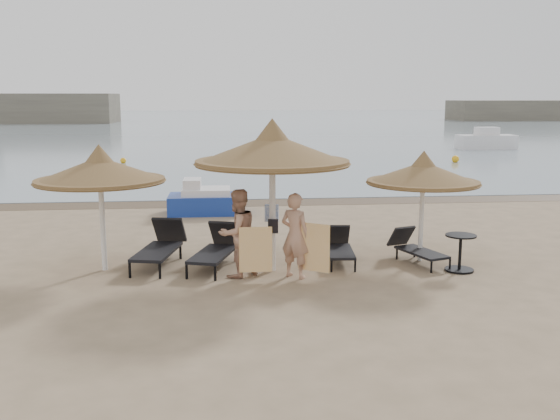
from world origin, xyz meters
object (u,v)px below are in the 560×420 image
at_px(palapa_center, 272,150).
at_px(pedal_boat, 205,200).
at_px(person_left, 238,226).
at_px(lounger_far_right, 415,248).
at_px(person_right, 295,229).
at_px(palapa_right, 423,173).
at_px(palapa_left, 100,170).
at_px(lounger_near_right, 339,247).
at_px(lounger_near_left, 217,248).
at_px(side_table, 460,254).
at_px(lounger_far_left, 161,245).

distance_m(palapa_center, pedal_boat, 7.36).
bearing_deg(palapa_center, person_left, -153.90).
height_order(lounger_far_right, person_right, person_right).
bearing_deg(palapa_right, person_left, -168.57).
bearing_deg(palapa_left, lounger_near_right, 2.36).
distance_m(palapa_center, person_left, 1.75).
xyz_separation_m(palapa_center, person_right, (0.42, -0.56, -1.57)).
relative_size(palapa_left, lounger_near_left, 1.29).
height_order(lounger_near_right, lounger_far_right, lounger_near_right).
xyz_separation_m(palapa_left, lounger_far_right, (6.90, -0.03, -1.84)).
relative_size(palapa_left, person_left, 1.29).
relative_size(palapa_center, side_table, 4.13).
distance_m(lounger_far_left, side_table, 6.56).
xyz_separation_m(palapa_right, lounger_far_right, (-0.14, -0.10, -1.67)).
height_order(lounger_near_left, person_right, person_right).
xyz_separation_m(lounger_near_right, pedal_boat, (-3.14, 6.24, 0.08)).
distance_m(lounger_far_right, person_left, 4.18).
height_order(lounger_near_right, person_left, person_left).
relative_size(lounger_far_right, pedal_boat, 0.72).
relative_size(palapa_center, lounger_near_right, 1.90).
height_order(person_right, pedal_boat, person_right).
bearing_deg(lounger_near_right, lounger_near_left, -171.56).
xyz_separation_m(palapa_right, side_table, (0.58, -0.91, -1.63)).
relative_size(palapa_left, lounger_far_left, 1.23).
bearing_deg(lounger_near_left, person_right, -15.39).
height_order(palapa_center, lounger_far_right, palapa_center).
bearing_deg(lounger_far_left, person_right, -13.30).
bearing_deg(lounger_far_left, palapa_left, -149.75).
bearing_deg(palapa_center, side_table, -6.25).
xyz_separation_m(lounger_near_left, pedal_boat, (-0.36, 6.38, 0.01)).
xyz_separation_m(palapa_center, lounger_far_left, (-2.44, 0.79, -2.17)).
bearing_deg(lounger_far_left, pedal_boat, 93.67).
height_order(palapa_right, person_right, palapa_right).
distance_m(palapa_left, lounger_far_right, 7.14).
bearing_deg(person_left, lounger_near_left, -97.42).
relative_size(lounger_near_right, pedal_boat, 0.72).
bearing_deg(person_left, person_right, 135.89).
bearing_deg(side_table, lounger_near_right, 156.43).
bearing_deg(palapa_left, palapa_right, 0.59).
bearing_deg(side_table, lounger_far_right, 131.43).
bearing_deg(person_right, person_left, 29.28).
height_order(palapa_right, lounger_near_left, palapa_right).
height_order(palapa_right, side_table, palapa_right).
xyz_separation_m(palapa_left, side_table, (7.62, -0.84, -1.79)).
height_order(lounger_near_left, lounger_far_right, lounger_near_left).
bearing_deg(palapa_right, lounger_near_right, 175.61).
distance_m(person_left, person_right, 1.19).
relative_size(palapa_left, palapa_right, 1.08).
bearing_deg(lounger_far_right, person_right, 178.88).
bearing_deg(palapa_center, lounger_near_right, 21.30).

